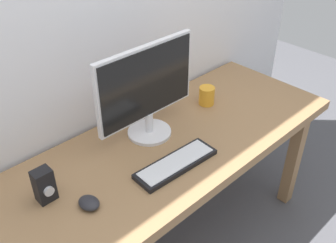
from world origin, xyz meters
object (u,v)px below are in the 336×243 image
keyboard_primary (176,164)px  audio_controller (44,185)px  monitor (147,89)px  coffee_mug (207,96)px  desk (169,157)px  mouse (89,203)px

keyboard_primary → audio_controller: 0.53m
monitor → keyboard_primary: 0.35m
coffee_mug → audio_controller: bearing=-177.7°
desk → monitor: size_ratio=3.34×
desk → keyboard_primary: size_ratio=4.58×
coffee_mug → monitor: bearing=177.7°
monitor → audio_controller: bearing=-174.6°
monitor → mouse: (-0.47, -0.20, -0.22)m
keyboard_primary → coffee_mug: bearing=27.5°
keyboard_primary → mouse: (-0.39, 0.06, 0.01)m
monitor → audio_controller: monitor is taller
mouse → coffee_mug: 0.88m
desk → monitor: (-0.02, 0.12, 0.32)m
desk → monitor: bearing=97.3°
monitor → mouse: monitor is taller
keyboard_primary → coffee_mug: 0.53m
monitor → audio_controller: (-0.56, -0.05, -0.17)m
keyboard_primary → audio_controller: bearing=157.3°
keyboard_primary → audio_controller: size_ratio=2.75×
monitor → mouse: size_ratio=5.85×
mouse → coffee_mug: coffee_mug is taller
monitor → coffee_mug: monitor is taller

